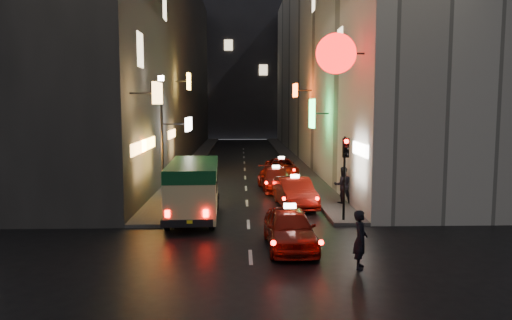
{
  "coord_description": "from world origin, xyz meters",
  "views": [
    {
      "loc": [
        -0.31,
        -11.81,
        4.93
      ],
      "look_at": [
        0.46,
        13.0,
        2.2
      ],
      "focal_mm": 35.0,
      "sensor_mm": 36.0,
      "label": 1
    }
  ],
  "objects": [
    {
      "name": "taxi_second",
      "position": [
        2.31,
        12.05,
        0.83
      ],
      "size": [
        2.69,
        5.41,
        1.83
      ],
      "color": "maroon",
      "rests_on": "ground"
    },
    {
      "name": "ground",
      "position": [
        0.0,
        0.0,
        0.0
      ],
      "size": [
        120.0,
        120.0,
        0.0
      ],
      "primitive_type": "plane",
      "color": "black",
      "rests_on": "ground"
    },
    {
      "name": "taxi_far",
      "position": [
        2.5,
        22.24,
        0.74
      ],
      "size": [
        1.94,
        4.65,
        1.64
      ],
      "color": "maroon",
      "rests_on": "ground"
    },
    {
      "name": "building_left",
      "position": [
        -8.0,
        33.99,
        9.0
      ],
      "size": [
        7.65,
        52.0,
        18.0
      ],
      "color": "#393533",
      "rests_on": "ground"
    },
    {
      "name": "minibus",
      "position": [
        -2.35,
        9.51,
        1.57
      ],
      "size": [
        2.22,
        5.85,
        2.49
      ],
      "color": "#D2C383",
      "rests_on": "ground"
    },
    {
      "name": "sidewalk_left",
      "position": [
        -4.25,
        34.0,
        0.07
      ],
      "size": [
        1.5,
        52.0,
        0.15
      ],
      "primitive_type": "cube",
      "color": "#4B4745",
      "rests_on": "ground"
    },
    {
      "name": "lamp_post",
      "position": [
        -4.2,
        13.0,
        3.72
      ],
      "size": [
        0.28,
        0.28,
        6.22
      ],
      "color": "black",
      "rests_on": "sidewalk_left"
    },
    {
      "name": "building_right",
      "position": [
        8.0,
        33.99,
        9.0
      ],
      "size": [
        8.08,
        52.0,
        18.0
      ],
      "color": "beige",
      "rests_on": "ground"
    },
    {
      "name": "traffic_light",
      "position": [
        4.0,
        8.47,
        2.69
      ],
      "size": [
        0.26,
        0.43,
        3.5
      ],
      "color": "black",
      "rests_on": "sidewalk_right"
    },
    {
      "name": "taxi_near",
      "position": [
        1.38,
        5.03,
        0.81
      ],
      "size": [
        2.24,
        5.16,
        1.79
      ],
      "color": "maroon",
      "rests_on": "ground"
    },
    {
      "name": "sidewalk_right",
      "position": [
        4.25,
        34.0,
        0.07
      ],
      "size": [
        1.5,
        52.0,
        0.15
      ],
      "primitive_type": "cube",
      "color": "#4B4745",
      "rests_on": "ground"
    },
    {
      "name": "taxi_third",
      "position": [
        1.74,
        16.85,
        0.76
      ],
      "size": [
        2.35,
        4.9,
        1.68
      ],
      "color": "maroon",
      "rests_on": "ground"
    },
    {
      "name": "pedestrian_sidewalk",
      "position": [
        4.69,
        12.19,
        1.16
      ],
      "size": [
        0.77,
        0.49,
        2.03
      ],
      "primitive_type": "imported",
      "rotation": [
        0.0,
        0.0,
        3.17
      ],
      "color": "black",
      "rests_on": "sidewalk_right"
    },
    {
      "name": "building_far",
      "position": [
        0.0,
        66.0,
        11.0
      ],
      "size": [
        30.0,
        10.0,
        22.0
      ],
      "primitive_type": "cube",
      "color": "#333338",
      "rests_on": "ground"
    },
    {
      "name": "pedestrian_crossing",
      "position": [
        3.3,
        2.8,
        1.01
      ],
      "size": [
        0.58,
        0.75,
        2.02
      ],
      "primitive_type": "imported",
      "rotation": [
        0.0,
        0.0,
        1.32
      ],
      "color": "black",
      "rests_on": "ground"
    }
  ]
}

